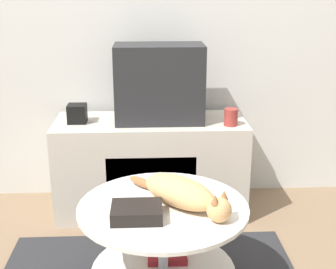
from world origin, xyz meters
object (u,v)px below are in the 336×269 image
(dvd_box, at_px, (137,212))
(tv, at_px, (160,83))
(speaker, at_px, (77,114))
(cat, at_px, (183,193))

(dvd_box, bearing_deg, tv, 83.01)
(speaker, relative_size, cat, 0.24)
(speaker, bearing_deg, cat, -57.63)
(tv, bearing_deg, speaker, -178.74)
(dvd_box, xyz_separation_m, cat, (0.20, 0.10, 0.03))
(tv, distance_m, speaker, 0.52)
(speaker, relative_size, dvd_box, 0.53)
(tv, relative_size, dvd_box, 2.52)
(cat, bearing_deg, speaker, 169.67)
(speaker, distance_m, cat, 1.06)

